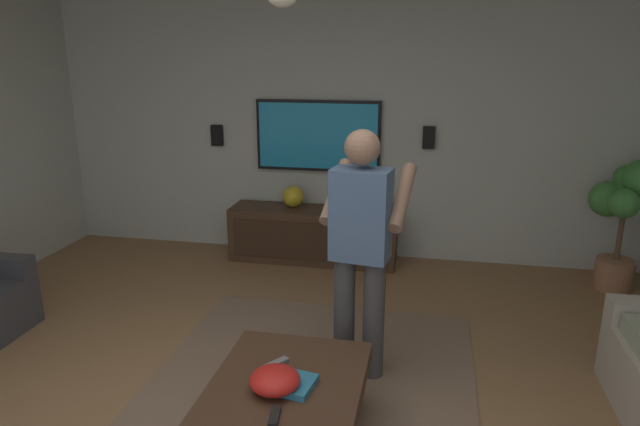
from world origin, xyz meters
TOP-DOWN VIEW (x-y plane):
  - wall_back_tv at (3.25, 0.00)m, footprint 0.10×6.28m
  - area_rug at (0.29, -0.21)m, footprint 3.13×2.10m
  - coffee_table at (0.09, -0.21)m, footprint 1.00×0.80m
  - media_console at (2.91, 0.25)m, footprint 0.45×1.70m
  - tv at (3.15, 0.25)m, footprint 0.05×1.28m
  - person_standing at (0.90, -0.49)m, footprint 0.59×0.59m
  - potted_plant_tall at (2.77, -2.59)m, footprint 0.55×0.54m
  - bowl at (0.00, -0.18)m, footprint 0.26×0.26m
  - remote_white at (0.04, -0.13)m, footprint 0.10×0.16m
  - remote_black at (-0.22, -0.24)m, footprint 0.15×0.06m
  - remote_grey at (0.23, -0.12)m, footprint 0.15×0.12m
  - book at (0.04, -0.28)m, footprint 0.24×0.19m
  - vase_round at (2.96, 0.47)m, footprint 0.22×0.22m
  - wall_speaker_left at (3.17, -0.87)m, footprint 0.06×0.12m
  - wall_speaker_right at (3.17, 1.34)m, footprint 0.06×0.12m

SIDE VIEW (x-z plane):
  - area_rug at x=0.29m, z-range 0.00..0.01m
  - media_console at x=2.91m, z-range 0.00..0.55m
  - coffee_table at x=0.09m, z-range 0.10..0.50m
  - remote_white at x=0.04m, z-range 0.40..0.42m
  - remote_black at x=-0.22m, z-range 0.40..0.42m
  - remote_grey at x=0.23m, z-range 0.40..0.42m
  - book at x=0.04m, z-range 0.40..0.44m
  - bowl at x=0.00m, z-range 0.40..0.52m
  - vase_round at x=2.96m, z-range 0.55..0.77m
  - potted_plant_tall at x=2.77m, z-range 0.15..1.36m
  - person_standing at x=0.90m, z-range 0.11..1.75m
  - wall_speaker_right at x=3.17m, z-range 1.12..1.34m
  - tv at x=3.15m, z-range 0.90..1.62m
  - wall_speaker_left at x=3.17m, z-range 1.17..1.39m
  - wall_back_tv at x=3.25m, z-range 0.00..2.75m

